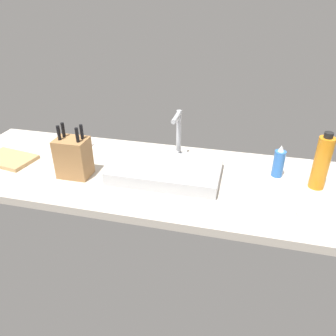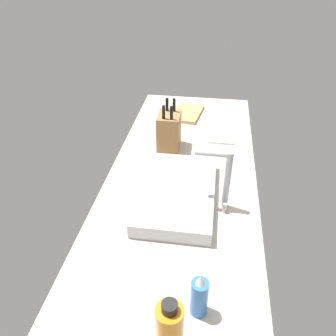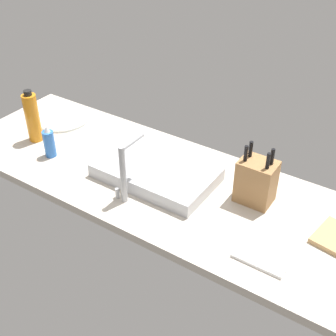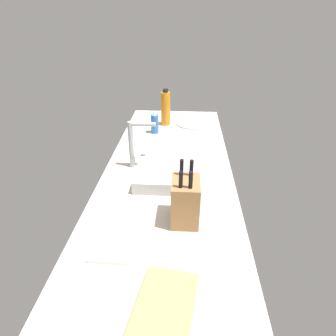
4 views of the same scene
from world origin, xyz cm
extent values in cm
cube|color=beige|center=(0.00, 0.00, 1.75)|extent=(193.09, 62.86, 3.50)
cube|color=#B7BABF|center=(4.87, 0.01, 6.31)|extent=(46.89, 28.27, 5.61)
cylinder|color=#B7BABF|center=(6.57, 18.23, 15.44)|extent=(2.40, 2.40, 23.89)
cylinder|color=#B7BABF|center=(6.57, 12.13, 26.39)|extent=(2.00, 12.20, 2.00)
cylinder|color=#B7BABF|center=(10.07, 18.23, 5.50)|extent=(1.60, 1.60, 4.00)
cube|color=#9E7042|center=(-33.72, -8.82, 12.12)|extent=(13.52, 10.29, 17.24)
cylinder|color=black|center=(-37.76, -10.35, 23.83)|extent=(1.41, 1.41, 6.19)
cylinder|color=black|center=(-37.62, -7.02, 23.83)|extent=(1.41, 1.41, 6.19)
cylinder|color=black|center=(-29.36, -10.63, 23.83)|extent=(1.41, 1.41, 6.19)
cylinder|color=black|center=(-29.16, -7.08, 23.83)|extent=(1.41, 1.41, 6.19)
cube|color=tan|center=(-71.12, -4.02, 4.40)|extent=(25.63, 18.96, 1.80)
cylinder|color=blue|center=(52.06, 11.61, 9.42)|extent=(4.81, 4.81, 11.84)
cone|color=silver|center=(52.06, 11.61, 16.74)|extent=(2.65, 2.65, 2.80)
cylinder|color=orange|center=(67.41, 5.80, 14.57)|extent=(6.26, 6.26, 22.14)
cylinder|color=black|center=(67.41, 5.80, 26.74)|extent=(3.44, 3.44, 2.20)
cylinder|color=silver|center=(70.04, -13.86, 4.10)|extent=(25.09, 25.09, 1.20)
cube|color=white|center=(-48.52, 15.78, 4.10)|extent=(17.61, 12.93, 1.20)
camera|label=1|loc=(35.02, -120.16, 76.15)|focal=34.96mm
camera|label=2|loc=(108.69, 11.53, 89.40)|focal=36.85mm
camera|label=3|loc=(-79.82, 118.95, 111.18)|focal=48.18mm
camera|label=4|loc=(-120.16, -8.13, 74.60)|focal=30.84mm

